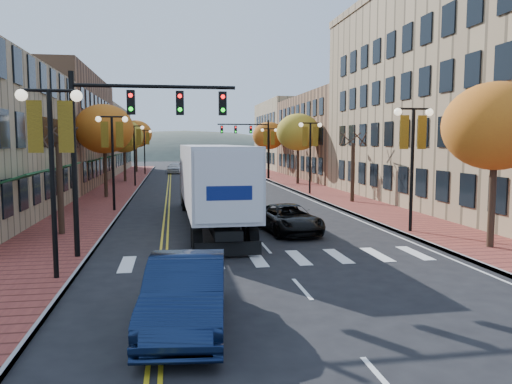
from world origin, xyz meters
name	(u,v)px	position (x,y,z in m)	size (l,w,h in m)	color
ground	(287,272)	(0.00, 0.00, 0.00)	(200.00, 200.00, 0.00)	black
sidewalk_left	(118,188)	(-9.00, 32.50, 0.07)	(4.00, 85.00, 0.15)	brown
sidewalk_right	(301,185)	(9.00, 32.50, 0.07)	(4.00, 85.00, 0.15)	brown
building_left_mid	(36,131)	(-17.00, 36.00, 5.50)	(12.00, 24.00, 11.00)	brown
building_left_far	(82,140)	(-17.00, 61.00, 4.75)	(12.00, 26.00, 9.50)	#9E8966
building_right_near	(493,98)	(18.50, 16.00, 7.50)	(15.00, 28.00, 15.00)	#997F5B
building_right_mid	(357,137)	(18.50, 42.00, 5.00)	(15.00, 24.00, 10.00)	brown
building_right_far	(309,136)	(18.50, 64.00, 5.50)	(15.00, 20.00, 11.00)	#9E8966
tree_left_a	(60,189)	(-9.00, 8.00, 2.25)	(0.28, 0.28, 4.20)	#382619
tree_left_b	(104,129)	(-9.00, 24.00, 5.45)	(4.48, 4.48, 7.21)	#382619
tree_left_c	(124,136)	(-9.00, 40.00, 5.05)	(4.16, 4.16, 6.69)	#382619
tree_left_d	(136,134)	(-9.00, 58.00, 5.60)	(4.61, 4.61, 7.42)	#382619
tree_right_a	(496,126)	(9.00, 2.00, 5.05)	(4.16, 4.16, 6.69)	#382619
tree_right_b	(353,172)	(9.00, 18.00, 2.25)	(0.28, 0.28, 4.20)	#382619
tree_right_c	(298,132)	(9.00, 34.00, 5.45)	(4.48, 4.48, 7.21)	#382619
tree_right_d	(269,136)	(9.00, 50.00, 5.29)	(4.35, 4.35, 7.00)	#382619
lamp_left_a	(51,147)	(-7.50, 0.00, 4.29)	(1.96, 0.36, 6.05)	black
lamp_left_b	(112,144)	(-7.50, 16.00, 4.29)	(1.96, 0.36, 6.05)	black
lamp_left_c	(134,144)	(-7.50, 34.00, 4.29)	(1.96, 0.36, 6.05)	black
lamp_left_d	(144,143)	(-7.50, 52.00, 4.29)	(1.96, 0.36, 6.05)	black
lamp_right_a	(413,145)	(7.50, 6.00, 4.29)	(1.96, 0.36, 6.05)	black
lamp_right_b	(310,144)	(7.50, 24.00, 4.29)	(1.96, 0.36, 6.05)	black
lamp_right_c	(269,143)	(7.50, 42.00, 4.29)	(1.96, 0.36, 6.05)	black
traffic_mast_near	(127,129)	(-5.48, 3.00, 4.92)	(6.10, 0.35, 7.00)	black
traffic_mast_far	(252,138)	(5.48, 42.00, 4.92)	(6.10, 0.34, 7.00)	black
semi_truck	(210,179)	(-1.87, 10.26, 2.49)	(2.95, 17.08, 4.26)	black
navy_sedan	(186,293)	(-3.54, -4.62, 0.85)	(1.81, 5.18, 1.71)	#0D1937
black_suv	(289,219)	(1.76, 7.27, 0.69)	(2.30, 4.99, 1.39)	black
car_far_white	(175,168)	(-3.56, 55.47, 0.81)	(1.92, 4.78, 1.63)	silver
car_far_silver	(214,167)	(2.27, 58.82, 0.71)	(2.00, 4.92, 1.43)	#B5B5BE
car_far_oncoming	(208,164)	(2.09, 68.69, 0.72)	(1.51, 4.34, 1.43)	#B5B7BE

